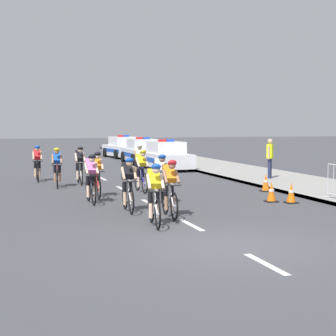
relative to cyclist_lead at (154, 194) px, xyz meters
The scene contains 22 objects.
ground_plane 2.70m from the cyclist_lead, 69.65° to the right, with size 160.00×160.00×0.00m, color #424247.
sidewalk_slab 14.07m from the cyclist_lead, 55.46° to the left, with size 3.92×60.00×0.12m, color gray.
kerb_edge 13.10m from the cyclist_lead, 62.27° to the left, with size 0.16×60.00×0.13m, color #9E9E99.
lane_markings_centre 4.08m from the cyclist_lead, 77.04° to the left, with size 0.14×17.60×0.01m.
cyclist_lead is the anchor object (origin of this frame).
cyclist_second 1.36m from the cyclist_lead, 57.55° to the left, with size 0.43×1.72×1.56m.
cyclist_third 2.37m from the cyclist_lead, 92.62° to the left, with size 0.43×1.72×1.56m.
cyclist_fourth 3.84m from the cyclist_lead, 71.92° to the left, with size 0.44×1.72×1.56m.
cyclist_fifth 4.39m from the cyclist_lead, 100.92° to the left, with size 0.42×1.72×1.56m.
cyclist_sixth 5.78m from the cyclist_lead, 94.09° to the left, with size 0.42×1.72×1.56m.
cyclist_seventh 6.75m from the cyclist_lead, 78.66° to the left, with size 0.42×1.72×1.56m.
cyclist_eighth 9.18m from the cyclist_lead, 98.56° to the left, with size 0.45×1.72×1.56m.
cyclist_ninth 9.90m from the cyclist_lead, 92.24° to the left, with size 0.42×1.72×1.56m.
cyclist_tenth 11.67m from the cyclist_lead, 78.11° to the left, with size 0.42×1.72×1.56m.
cyclist_eleventh 11.74m from the cyclist_lead, 99.48° to the left, with size 0.42×1.72×1.56m.
police_car_nearest 16.59m from the cyclist_lead, 72.61° to the left, with size 2.11×4.46×1.59m.
police_car_second 21.33m from the cyclist_lead, 76.56° to the left, with size 2.00×4.40×1.59m.
police_car_third 26.84m from the cyclist_lead, 79.35° to the left, with size 2.32×4.55×1.59m.
traffic_cone_near 7.97m from the cyclist_lead, 44.39° to the left, with size 0.36×0.36×0.64m.
traffic_cone_mid 5.53m from the cyclist_lead, 33.11° to the left, with size 0.36×0.36×0.64m.
traffic_cone_far 5.71m from the cyclist_lead, 27.06° to the left, with size 0.36×0.36×0.64m.
spectator_closest 11.57m from the cyclist_lead, 49.69° to the left, with size 0.40×0.45×1.68m.
Camera 1 is at (-4.50, -10.66, 2.48)m, focal length 61.39 mm.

